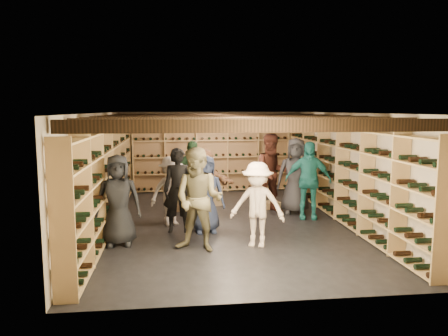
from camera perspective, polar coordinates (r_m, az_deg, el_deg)
name	(u,v)px	position (r m, az deg, el deg)	size (l,w,h in m)	color
ground	(228,223)	(9.66, 0.50, -7.18)	(8.00, 8.00, 0.00)	black
walls	(228,169)	(9.43, 0.50, -0.12)	(5.52, 8.02, 2.40)	#B5A68D
ceiling	(228,113)	(9.34, 0.51, 7.20)	(5.50, 8.00, 0.01)	beige
ceiling_joists	(228,120)	(9.34, 0.51, 6.34)	(5.40, 7.12, 0.18)	black
wine_rack_left	(106,177)	(9.47, -15.11, -1.11)	(0.32, 7.50, 2.15)	tan
wine_rack_right	(342,173)	(10.09, 15.13, -0.58)	(0.32, 7.50, 2.15)	tan
wine_rack_back	(212,156)	(13.22, -1.59, 1.58)	(4.70, 0.30, 2.15)	tan
crate_stack_left	(186,200)	(10.80, -5.01, -4.23)	(0.50, 0.33, 0.51)	tan
crate_stack_right	(211,196)	(11.34, -1.75, -3.63)	(0.57, 0.46, 0.51)	tan
crate_loose	(269,205)	(11.10, 5.93, -4.82)	(0.50, 0.33, 0.17)	tan
person_0	(118,200)	(8.19, -13.66, -4.11)	(0.82, 0.53, 1.67)	black
person_1	(179,190)	(8.86, -5.96, -2.91)	(0.62, 0.41, 1.71)	black
person_2	(199,200)	(7.64, -3.33, -4.17)	(0.89, 0.69, 1.83)	brown
person_3	(257,205)	(7.91, 4.37, -4.79)	(1.00, 0.57, 1.55)	beige
person_4	(308,180)	(10.08, 10.93, -1.57)	(1.04, 0.43, 1.77)	#237E78
person_5	(205,183)	(10.13, -2.54, -1.94)	(1.46, 0.47, 1.58)	brown
person_6	(206,194)	(8.81, -2.41, -3.42)	(0.77, 0.50, 1.57)	#1F2842
person_8	(272,173)	(10.56, 6.34, -0.68)	(0.93, 0.72, 1.91)	#421F16
person_9	(171,191)	(9.41, -6.92, -3.01)	(0.96, 0.55, 1.49)	#A9A09B
person_10	(192,176)	(10.70, -4.24, -1.02)	(1.01, 0.42, 1.73)	#264C2B
person_12	(295,176)	(10.53, 9.31, -1.02)	(0.88, 0.58, 1.81)	#2F2E33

